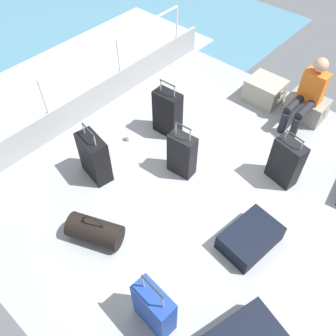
# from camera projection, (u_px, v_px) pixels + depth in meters

# --- Properties ---
(ground_plane) EXTENTS (4.40, 5.20, 0.06)m
(ground_plane) POSITION_uv_depth(u_px,v_px,m) (198.00, 185.00, 4.72)
(ground_plane) COLOR #939699
(gunwale_port) EXTENTS (0.06, 5.20, 0.45)m
(gunwale_port) POSITION_uv_depth(u_px,v_px,m) (89.00, 102.00, 5.47)
(gunwale_port) COLOR #939699
(gunwale_port) RESTS_ON ground_plane
(railing_port) EXTENTS (0.04, 4.20, 1.02)m
(railing_port) POSITION_uv_depth(u_px,v_px,m) (82.00, 71.00, 5.05)
(railing_port) COLOR silver
(railing_port) RESTS_ON ground_plane
(sea_wake) EXTENTS (12.00, 12.00, 0.01)m
(sea_wake) POSITION_uv_depth(u_px,v_px,m) (44.00, 94.00, 6.52)
(sea_wake) COLOR teal
(sea_wake) RESTS_ON ground_plane
(cargo_crate_0) EXTENTS (0.59, 0.49, 0.37)m
(cargo_crate_0) POSITION_uv_depth(u_px,v_px,m) (265.00, 91.00, 5.73)
(cargo_crate_0) COLOR gray
(cargo_crate_0) RESTS_ON ground_plane
(cargo_crate_1) EXTENTS (0.62, 0.40, 0.35)m
(cargo_crate_1) POSITION_uv_depth(u_px,v_px,m) (306.00, 107.00, 5.47)
(cargo_crate_1) COLOR gray
(cargo_crate_1) RESTS_ON ground_plane
(passenger_seated) EXTENTS (0.34, 0.66, 1.05)m
(passenger_seated) POSITION_uv_depth(u_px,v_px,m) (308.00, 93.00, 5.11)
(passenger_seated) COLOR orange
(passenger_seated) RESTS_ON ground_plane
(suitcase_0) EXTENTS (0.44, 0.23, 0.81)m
(suitcase_0) POSITION_uv_depth(u_px,v_px,m) (154.00, 308.00, 3.33)
(suitcase_0) COLOR navy
(suitcase_0) RESTS_ON ground_plane
(suitcase_1) EXTENTS (0.43, 0.28, 0.79)m
(suitcase_1) POSITION_uv_depth(u_px,v_px,m) (286.00, 162.00, 4.51)
(suitcase_1) COLOR black
(suitcase_1) RESTS_ON ground_plane
(suitcase_3) EXTENTS (0.41, 0.24, 0.88)m
(suitcase_3) POSITION_uv_depth(u_px,v_px,m) (167.00, 113.00, 5.11)
(suitcase_3) COLOR black
(suitcase_3) RESTS_ON ground_plane
(suitcase_4) EXTENTS (0.54, 0.74, 0.23)m
(suitcase_4) POSITION_uv_depth(u_px,v_px,m) (250.00, 238.00, 4.03)
(suitcase_4) COLOR black
(suitcase_4) RESTS_ON ground_plane
(suitcase_5) EXTENTS (0.48, 0.31, 0.83)m
(suitcase_5) POSITION_uv_depth(u_px,v_px,m) (94.00, 157.00, 4.56)
(suitcase_5) COLOR black
(suitcase_5) RESTS_ON ground_plane
(suitcase_6) EXTENTS (0.37, 0.22, 0.83)m
(suitcase_6) POSITION_uv_depth(u_px,v_px,m) (182.00, 155.00, 4.61)
(suitcase_6) COLOR black
(suitcase_6) RESTS_ON ground_plane
(duffel_bag) EXTENTS (0.69, 0.51, 0.43)m
(duffel_bag) POSITION_uv_depth(u_px,v_px,m) (95.00, 231.00, 4.05)
(duffel_bag) COLOR black
(duffel_bag) RESTS_ON ground_plane
(paper_cup) EXTENTS (0.08, 0.08, 0.10)m
(paper_cup) POSITION_uv_depth(u_px,v_px,m) (129.00, 138.00, 5.21)
(paper_cup) COLOR white
(paper_cup) RESTS_ON ground_plane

